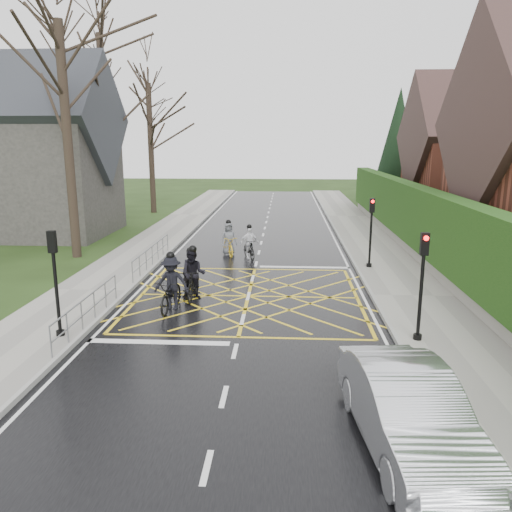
# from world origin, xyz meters

# --- Properties ---
(ground) EXTENTS (120.00, 120.00, 0.00)m
(ground) POSITION_xyz_m (0.00, 0.00, 0.00)
(ground) COLOR black
(ground) RESTS_ON ground
(road) EXTENTS (9.00, 80.00, 0.01)m
(road) POSITION_xyz_m (0.00, 0.00, 0.01)
(road) COLOR black
(road) RESTS_ON ground
(sidewalk_right) EXTENTS (3.00, 80.00, 0.15)m
(sidewalk_right) POSITION_xyz_m (6.00, 0.00, 0.07)
(sidewalk_right) COLOR gray
(sidewalk_right) RESTS_ON ground
(sidewalk_left) EXTENTS (3.00, 80.00, 0.15)m
(sidewalk_left) POSITION_xyz_m (-6.00, 0.00, 0.07)
(sidewalk_left) COLOR gray
(sidewalk_left) RESTS_ON ground
(stone_wall) EXTENTS (0.50, 38.00, 0.70)m
(stone_wall) POSITION_xyz_m (7.75, 6.00, 0.35)
(stone_wall) COLOR slate
(stone_wall) RESTS_ON ground
(hedge) EXTENTS (0.90, 38.00, 2.80)m
(hedge) POSITION_xyz_m (7.75, 6.00, 2.10)
(hedge) COLOR #173B10
(hedge) RESTS_ON stone_wall
(house_far) EXTENTS (9.80, 8.80, 10.30)m
(house_far) POSITION_xyz_m (14.75, 18.00, 4.36)
(house_far) COLOR brown
(house_far) RESTS_ON ground
(conifer) EXTENTS (4.60, 4.60, 10.00)m
(conifer) POSITION_xyz_m (10.75, 26.00, 4.99)
(conifer) COLOR black
(conifer) RESTS_ON ground
(church) EXTENTS (8.80, 7.80, 11.00)m
(church) POSITION_xyz_m (-13.54, 12.00, 4.93)
(church) COLOR #2D2B28
(church) RESTS_ON ground
(tree_near) EXTENTS (9.24, 9.24, 11.44)m
(tree_near) POSITION_xyz_m (-9.00, 6.00, 7.91)
(tree_near) COLOR black
(tree_near) RESTS_ON ground
(tree_mid) EXTENTS (10.08, 10.08, 12.48)m
(tree_mid) POSITION_xyz_m (-10.00, 14.00, 8.63)
(tree_mid) COLOR black
(tree_mid) RESTS_ON ground
(tree_far) EXTENTS (8.40, 8.40, 10.40)m
(tree_far) POSITION_xyz_m (-9.30, 22.00, 7.19)
(tree_far) COLOR black
(tree_far) RESTS_ON ground
(railing_south) EXTENTS (0.05, 5.04, 1.03)m
(railing_south) POSITION_xyz_m (-4.65, -3.50, 0.78)
(railing_south) COLOR slate
(railing_south) RESTS_ON ground
(railing_north) EXTENTS (0.05, 6.04, 1.03)m
(railing_north) POSITION_xyz_m (-4.65, 4.00, 0.79)
(railing_north) COLOR slate
(railing_north) RESTS_ON ground
(traffic_light_ne) EXTENTS (0.24, 0.31, 3.21)m
(traffic_light_ne) POSITION_xyz_m (5.10, 4.20, 1.66)
(traffic_light_ne) COLOR black
(traffic_light_ne) RESTS_ON ground
(traffic_light_se) EXTENTS (0.24, 0.31, 3.21)m
(traffic_light_se) POSITION_xyz_m (5.10, -4.20, 1.66)
(traffic_light_se) COLOR black
(traffic_light_se) RESTS_ON ground
(traffic_light_sw) EXTENTS (0.24, 0.31, 3.21)m
(traffic_light_sw) POSITION_xyz_m (-5.10, -4.50, 1.66)
(traffic_light_sw) COLOR black
(traffic_light_sw) RESTS_ON ground
(cyclist_rear) EXTENTS (0.65, 1.84, 1.79)m
(cyclist_rear) POSITION_xyz_m (-2.19, 0.15, 0.58)
(cyclist_rear) COLOR black
(cyclist_rear) RESTS_ON ground
(cyclist_back) EXTENTS (0.89, 1.99, 1.99)m
(cyclist_back) POSITION_xyz_m (-1.96, -0.42, 0.75)
(cyclist_back) COLOR black
(cyclist_back) RESTS_ON ground
(cyclist_mid) EXTENTS (1.25, 2.13, 2.02)m
(cyclist_mid) POSITION_xyz_m (-2.50, -1.61, 0.74)
(cyclist_mid) COLOR black
(cyclist_mid) RESTS_ON ground
(cyclist_front) EXTENTS (1.05, 1.76, 1.70)m
(cyclist_front) POSITION_xyz_m (-0.40, 6.08, 0.63)
(cyclist_front) COLOR black
(cyclist_front) RESTS_ON ground
(cyclist_lead) EXTENTS (1.21, 1.97, 1.81)m
(cyclist_lead) POSITION_xyz_m (-1.50, 6.81, 0.63)
(cyclist_lead) COLOR gold
(cyclist_lead) RESTS_ON ground
(car) EXTENTS (2.15, 4.82, 1.54)m
(car) POSITION_xyz_m (3.63, -9.22, 0.77)
(car) COLOR silver
(car) RESTS_ON ground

